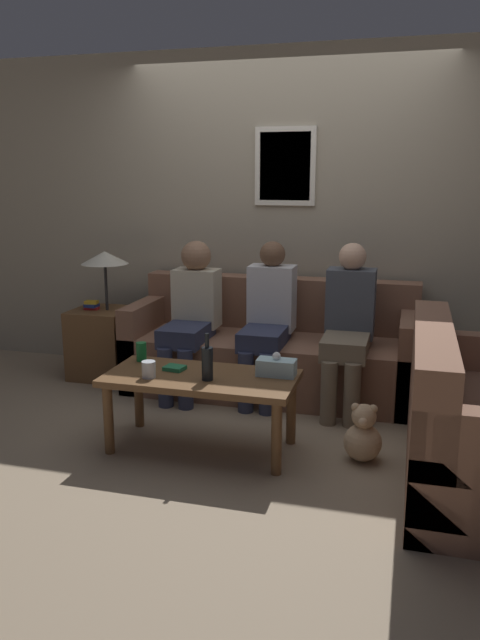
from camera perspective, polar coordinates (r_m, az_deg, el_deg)
The scene contains 15 objects.
ground_plane at distance 4.47m, azimuth 1.53°, elevation -8.34°, with size 16.00×16.00×0.00m, color gray.
wall_back at distance 5.07m, azimuth 4.17°, elevation 9.33°, with size 9.00×0.08×2.60m.
couch_main at distance 4.82m, azimuth 2.95°, elevation -2.94°, with size 2.17×0.81×0.85m.
couch_side at distance 3.63m, azimuth 20.92°, elevation -9.31°, with size 0.81×1.53×0.85m.
coffee_table at distance 3.77m, azimuth -3.58°, elevation -6.00°, with size 1.15×0.55×0.47m.
side_table_with_lamp at distance 5.25m, azimuth -12.44°, elevation -1.25°, with size 0.48×0.46×1.04m.
wine_bottle at distance 3.63m, azimuth -3.01°, elevation -3.90°, with size 0.07×0.07×0.28m.
drinking_glass at distance 3.73m, azimuth -8.35°, elevation -4.49°, with size 0.08×0.08×0.10m.
book_stack at distance 3.86m, azimuth -6.00°, elevation -4.38°, with size 0.13×0.12×0.02m.
soda_can at distance 4.05m, azimuth -9.00°, elevation -2.88°, with size 0.07×0.07×0.12m.
tissue_box at distance 3.73m, azimuth 3.35°, elevation -4.31°, with size 0.23×0.12×0.14m.
person_left at distance 4.70m, azimuth -4.49°, elevation 0.79°, with size 0.34×0.65×1.15m.
person_middle at distance 4.59m, azimuth 2.58°, elevation 0.37°, with size 0.34×0.65×1.16m.
person_right at distance 4.44m, azimuth 9.86°, elevation -0.18°, with size 0.34×0.65×1.17m.
teddy_bear at distance 3.77m, azimuth 11.18°, elevation -10.36°, with size 0.22×0.22×0.35m.
Camera 1 is at (0.99, -4.04, 1.64)m, focal length 35.00 mm.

